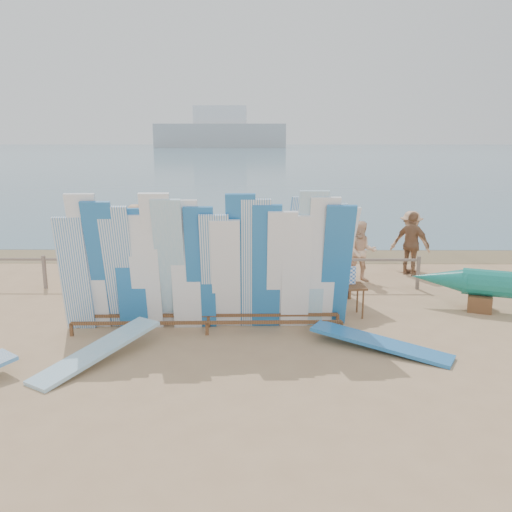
{
  "coord_description": "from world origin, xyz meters",
  "views": [
    {
      "loc": [
        1.78,
        -11.02,
        4.02
      ],
      "look_at": [
        1.68,
        1.77,
        1.18
      ],
      "focal_mm": 38.0,
      "sensor_mm": 36.0,
      "label": 1
    }
  ],
  "objects_px": {
    "side_surfboard_rack": "(312,254)",
    "flat_board_d": "(380,350)",
    "beachgoer_3": "(136,232)",
    "beachgoer_7": "(304,235)",
    "beach_chair_right": "(263,268)",
    "beachgoer_8": "(362,252)",
    "beachgoer_6": "(329,254)",
    "vendor_table": "(345,300)",
    "beachgoer_2": "(103,253)",
    "main_surfboard_rack": "(207,269)",
    "beach_chair_left": "(171,272)",
    "beachgoer_10": "(412,244)",
    "stroller": "(291,265)",
    "beachgoer_9": "(410,241)",
    "flat_board_b": "(99,361)"
  },
  "relations": [
    {
      "from": "flat_board_d",
      "to": "beachgoer_3",
      "type": "height_order",
      "value": "beachgoer_3"
    },
    {
      "from": "stroller",
      "to": "beachgoer_7",
      "type": "bearing_deg",
      "value": 87.04
    },
    {
      "from": "beachgoer_2",
      "to": "beachgoer_7",
      "type": "bearing_deg",
      "value": -25.41
    },
    {
      "from": "main_surfboard_rack",
      "to": "vendor_table",
      "type": "bearing_deg",
      "value": 16.79
    },
    {
      "from": "beachgoer_8",
      "to": "beachgoer_9",
      "type": "height_order",
      "value": "beachgoer_9"
    },
    {
      "from": "beachgoer_7",
      "to": "main_surfboard_rack",
      "type": "bearing_deg",
      "value": 94.59
    },
    {
      "from": "main_surfboard_rack",
      "to": "beachgoer_7",
      "type": "height_order",
      "value": "main_surfboard_rack"
    },
    {
      "from": "beachgoer_9",
      "to": "side_surfboard_rack",
      "type": "bearing_deg",
      "value": -119.39
    },
    {
      "from": "flat_board_d",
      "to": "beachgoer_10",
      "type": "relative_size",
      "value": 1.44
    },
    {
      "from": "beachgoer_9",
      "to": "beachgoer_2",
      "type": "xyz_separation_m",
      "value": [
        -8.99,
        -1.33,
        -0.12
      ]
    },
    {
      "from": "main_surfboard_rack",
      "to": "side_surfboard_rack",
      "type": "bearing_deg",
      "value": 40.35
    },
    {
      "from": "side_surfboard_rack",
      "to": "flat_board_d",
      "type": "distance_m",
      "value": 3.52
    },
    {
      "from": "stroller",
      "to": "beachgoer_9",
      "type": "xyz_separation_m",
      "value": [
        3.67,
        1.03,
        0.52
      ]
    },
    {
      "from": "beachgoer_10",
      "to": "beachgoer_9",
      "type": "distance_m",
      "value": 0.66
    },
    {
      "from": "beachgoer_8",
      "to": "beachgoer_6",
      "type": "bearing_deg",
      "value": 174.86
    },
    {
      "from": "beach_chair_right",
      "to": "stroller",
      "type": "distance_m",
      "value": 0.83
    },
    {
      "from": "beach_chair_left",
      "to": "beachgoer_6",
      "type": "height_order",
      "value": "beachgoer_6"
    },
    {
      "from": "beachgoer_6",
      "to": "beachgoer_3",
      "type": "relative_size",
      "value": 0.84
    },
    {
      "from": "beachgoer_9",
      "to": "beachgoer_6",
      "type": "relative_size",
      "value": 1.16
    },
    {
      "from": "flat_board_d",
      "to": "beachgoer_6",
      "type": "xyz_separation_m",
      "value": [
        -0.36,
        5.14,
        0.78
      ]
    },
    {
      "from": "main_surfboard_rack",
      "to": "beachgoer_3",
      "type": "height_order",
      "value": "main_surfboard_rack"
    },
    {
      "from": "beach_chair_right",
      "to": "beachgoer_9",
      "type": "distance_m",
      "value": 4.61
    },
    {
      "from": "beachgoer_6",
      "to": "stroller",
      "type": "bearing_deg",
      "value": -53.24
    },
    {
      "from": "flat_board_d",
      "to": "beachgoer_8",
      "type": "distance_m",
      "value": 5.14
    },
    {
      "from": "flat_board_b",
      "to": "beachgoer_7",
      "type": "xyz_separation_m",
      "value": [
        4.35,
        7.84,
        0.92
      ]
    },
    {
      "from": "vendor_table",
      "to": "beachgoer_6",
      "type": "bearing_deg",
      "value": 83.71
    },
    {
      "from": "vendor_table",
      "to": "beach_chair_right",
      "type": "bearing_deg",
      "value": 111.34
    },
    {
      "from": "flat_board_d",
      "to": "beachgoer_7",
      "type": "xyz_separation_m",
      "value": [
        -0.9,
        7.28,
        0.92
      ]
    },
    {
      "from": "side_surfboard_rack",
      "to": "beachgoer_7",
      "type": "xyz_separation_m",
      "value": [
        0.13,
        4.14,
        -0.29
      ]
    },
    {
      "from": "beach_chair_left",
      "to": "beachgoer_3",
      "type": "bearing_deg",
      "value": 125.53
    },
    {
      "from": "side_surfboard_rack",
      "to": "beachgoer_9",
      "type": "distance_m",
      "value": 4.68
    },
    {
      "from": "beach_chair_right",
      "to": "vendor_table",
      "type": "bearing_deg",
      "value": -101.51
    },
    {
      "from": "vendor_table",
      "to": "beach_chair_right",
      "type": "height_order",
      "value": "vendor_table"
    },
    {
      "from": "beachgoer_2",
      "to": "main_surfboard_rack",
      "type": "bearing_deg",
      "value": -96.62
    },
    {
      "from": "flat_board_b",
      "to": "beachgoer_7",
      "type": "bearing_deg",
      "value": 93.74
    },
    {
      "from": "beachgoer_2",
      "to": "flat_board_d",
      "type": "bearing_deg",
      "value": -83.07
    },
    {
      "from": "beach_chair_left",
      "to": "flat_board_b",
      "type": "bearing_deg",
      "value": -88.93
    },
    {
      "from": "flat_board_d",
      "to": "beachgoer_7",
      "type": "bearing_deg",
      "value": 35.91
    },
    {
      "from": "main_surfboard_rack",
      "to": "beachgoer_6",
      "type": "height_order",
      "value": "main_surfboard_rack"
    },
    {
      "from": "main_surfboard_rack",
      "to": "beach_chair_left",
      "type": "distance_m",
      "value": 4.36
    },
    {
      "from": "side_surfboard_rack",
      "to": "beach_chair_left",
      "type": "xyz_separation_m",
      "value": [
        -3.78,
        1.86,
        -0.94
      ]
    },
    {
      "from": "main_surfboard_rack",
      "to": "beachgoer_2",
      "type": "distance_m",
      "value": 5.3
    },
    {
      "from": "side_surfboard_rack",
      "to": "beachgoer_3",
      "type": "relative_size",
      "value": 1.45
    },
    {
      "from": "side_surfboard_rack",
      "to": "beachgoer_10",
      "type": "height_order",
      "value": "side_surfboard_rack"
    },
    {
      "from": "stroller",
      "to": "beach_chair_left",
      "type": "bearing_deg",
      "value": -161.14
    },
    {
      "from": "beach_chair_right",
      "to": "beachgoer_7",
      "type": "xyz_separation_m",
      "value": [
        1.31,
        1.72,
        0.66
      ]
    },
    {
      "from": "side_surfboard_rack",
      "to": "flat_board_d",
      "type": "bearing_deg",
      "value": -94.89
    },
    {
      "from": "beach_chair_right",
      "to": "beachgoer_8",
      "type": "relative_size",
      "value": 0.51
    },
    {
      "from": "beachgoer_10",
      "to": "beachgoer_7",
      "type": "xyz_separation_m",
      "value": [
        -3.04,
        1.49,
        -0.02
      ]
    },
    {
      "from": "beachgoer_6",
      "to": "beachgoer_2",
      "type": "xyz_separation_m",
      "value": [
        -6.36,
        -0.03,
        0.0
      ]
    }
  ]
}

